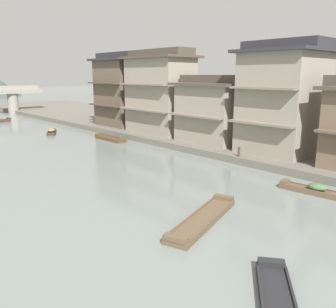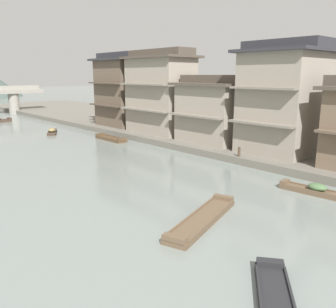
{
  "view_description": "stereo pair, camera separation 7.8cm",
  "coord_description": "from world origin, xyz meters",
  "views": [
    {
      "loc": [
        -13.74,
        3.6,
        6.73
      ],
      "look_at": [
        2.52,
        21.43,
        1.21
      ],
      "focal_mm": 37.12,
      "sensor_mm": 36.0,
      "label": 1
    },
    {
      "loc": [
        -13.68,
        3.55,
        6.73
      ],
      "look_at": [
        2.52,
        21.43,
        1.21
      ],
      "focal_mm": 37.12,
      "sensor_mm": 36.0,
      "label": 2
    }
  ],
  "objects": [
    {
      "name": "mooring_post_dock_mid",
      "position": [
        7.86,
        19.18,
        0.94
      ],
      "size": [
        0.2,
        0.2,
        0.74
      ],
      "primitive_type": "cylinder",
      "color": "#473828",
      "rests_on": "riverbank_right"
    },
    {
      "name": "boat_moored_third",
      "position": [
        5.38,
        11.84,
        0.23
      ],
      "size": [
        1.21,
        4.28,
        0.66
      ],
      "color": "brown",
      "rests_on": "ground"
    },
    {
      "name": "boat_moored_nearest",
      "position": [
        6.01,
        34.27,
        0.16
      ],
      "size": [
        1.19,
        4.41,
        0.48
      ],
      "color": "brown",
      "rests_on": "ground"
    },
    {
      "name": "house_waterfront_tall",
      "position": [
        11.71,
        17.98,
        4.88
      ],
      "size": [
        6.66,
        6.3,
        8.74
      ],
      "color": "gray",
      "rests_on": "riverbank_right"
    },
    {
      "name": "boat_midriver_drifting",
      "position": [
        -2.35,
        13.67,
        0.15
      ],
      "size": [
        5.81,
        2.88,
        0.46
      ],
      "color": "brown",
      "rests_on": "ground"
    },
    {
      "name": "riverbank_right",
      "position": [
        16.51,
        30.0,
        0.29
      ],
      "size": [
        18.0,
        110.0,
        0.57
      ],
      "primitive_type": "cube",
      "color": "#6B665B",
      "rests_on": "ground"
    },
    {
      "name": "house_waterfront_end",
      "position": [
        10.98,
        39.42,
        4.88
      ],
      "size": [
        5.2,
        6.81,
        8.74
      ],
      "color": "brown",
      "rests_on": "riverbank_right"
    },
    {
      "name": "boat_moored_second",
      "position": [
        3.19,
        42.41,
        0.23
      ],
      "size": [
        2.46,
        3.55,
        0.64
      ],
      "color": "#423328",
      "rests_on": "ground"
    },
    {
      "name": "house_waterfront_far",
      "position": [
        10.99,
        32.07,
        4.87
      ],
      "size": [
        5.22,
        8.11,
        8.74
      ],
      "color": "gray",
      "rests_on": "riverbank_right"
    },
    {
      "name": "house_waterfront_narrow",
      "position": [
        11.85,
        24.64,
        3.57
      ],
      "size": [
        6.93,
        6.92,
        6.14
      ],
      "color": "gray",
      "rests_on": "riverbank_right"
    },
    {
      "name": "boat_midriver_upstream",
      "position": [
        -5.06,
        8.22,
        0.15
      ],
      "size": [
        3.59,
        3.07,
        0.43
      ],
      "color": "#232326",
      "rests_on": "ground"
    }
  ]
}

